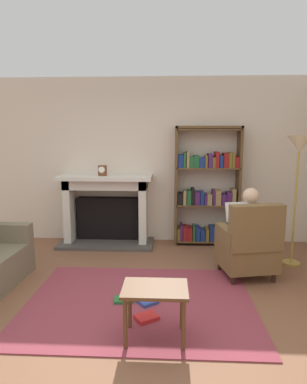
% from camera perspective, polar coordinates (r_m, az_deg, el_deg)
% --- Properties ---
extents(ground, '(14.00, 14.00, 0.00)m').
position_cam_1_polar(ground, '(3.45, -2.84, -20.92)').
color(ground, brown).
extents(back_wall, '(5.60, 0.10, 2.70)m').
position_cam_1_polar(back_wall, '(5.53, -0.34, 5.39)').
color(back_wall, beige).
rests_on(back_wall, ground).
extents(area_rug, '(2.40, 1.80, 0.01)m').
position_cam_1_polar(area_rug, '(3.71, -2.36, -18.50)').
color(area_rug, '#8F3743').
rests_on(area_rug, ground).
extents(fireplace, '(1.53, 0.64, 1.14)m').
position_cam_1_polar(fireplace, '(5.48, -8.06, -2.68)').
color(fireplace, '#4C4742').
rests_on(fireplace, ground).
extents(mantel_clock, '(0.14, 0.14, 0.16)m').
position_cam_1_polar(mantel_clock, '(5.30, -8.81, 3.69)').
color(mantel_clock, brown).
rests_on(mantel_clock, fireplace).
extents(bookshelf, '(1.04, 0.32, 1.91)m').
position_cam_1_polar(bookshelf, '(5.40, 9.19, 0.41)').
color(bookshelf, brown).
rests_on(bookshelf, ground).
extents(armchair_reading, '(0.75, 0.73, 0.97)m').
position_cam_1_polar(armchair_reading, '(4.30, 16.18, -8.83)').
color(armchair_reading, '#331E14').
rests_on(armchair_reading, ground).
extents(seated_reader, '(0.43, 0.58, 1.14)m').
position_cam_1_polar(seated_reader, '(4.34, 15.65, -5.90)').
color(seated_reader, silver).
rests_on(seated_reader, ground).
extents(side_table, '(0.56, 0.39, 0.48)m').
position_cam_1_polar(side_table, '(2.96, 0.27, -17.50)').
color(side_table, brown).
rests_on(side_table, ground).
extents(scattered_books, '(0.51, 0.62, 0.04)m').
position_cam_1_polar(scattered_books, '(3.61, -2.31, -18.91)').
color(scattered_books, red).
rests_on(scattered_books, area_rug).
extents(floor_lamp, '(0.32, 0.32, 1.77)m').
position_cam_1_polar(floor_lamp, '(4.77, 23.79, 5.75)').
color(floor_lamp, '#B7933F').
rests_on(floor_lamp, ground).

